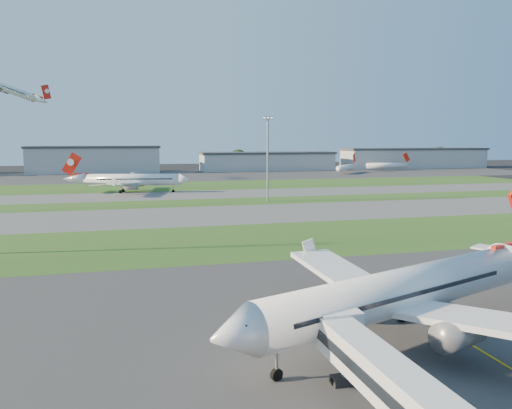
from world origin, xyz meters
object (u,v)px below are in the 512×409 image
object	(u,v)px
jet_bridge	(420,408)
mini_jet_near	(347,167)
airliner_taxiing	(131,180)
light_mast_centre	(268,153)
mini_jet_far	(387,165)
airliner_parked	(404,292)

from	to	relation	value
jet_bridge	mini_jet_near	world-z (taller)	mini_jet_near
jet_bridge	airliner_taxiing	size ratio (longest dim) A/B	0.66
light_mast_centre	airliner_taxiing	bearing A→B (deg)	137.91
mini_jet_far	airliner_parked	bearing A→B (deg)	-118.64
jet_bridge	mini_jet_far	distance (m)	283.43
mini_jet_near	mini_jet_far	bearing A→B (deg)	-22.46
mini_jet_far	light_mast_centre	world-z (taller)	light_mast_centre
jet_bridge	mini_jet_near	size ratio (longest dim) A/B	1.22
airliner_taxiing	mini_jet_far	bearing A→B (deg)	-138.83
jet_bridge	airliner_taxiing	xyz separation A→B (m)	(-15.66, 159.79, 0.51)
airliner_parked	light_mast_centre	size ratio (longest dim) A/B	1.57
jet_bridge	airliner_parked	xyz separation A→B (m)	(9.45, 17.85, 0.62)
airliner_taxiing	airliner_parked	bearing A→B (deg)	110.28
jet_bridge	light_mast_centre	bearing A→B (deg)	78.62
mini_jet_near	light_mast_centre	xyz separation A→B (m)	(-76.44, -111.39, 11.53)
jet_bridge	mini_jet_far	bearing A→B (deg)	61.72
airliner_parked	mini_jet_near	bearing A→B (deg)	46.84
mini_jet_near	light_mast_centre	world-z (taller)	light_mast_centre
light_mast_centre	mini_jet_far	bearing A→B (deg)	49.10
airliner_taxiing	mini_jet_far	world-z (taller)	airliner_taxiing
airliner_taxiing	jet_bridge	bearing A→B (deg)	105.85
mini_jet_near	mini_jet_far	world-z (taller)	same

